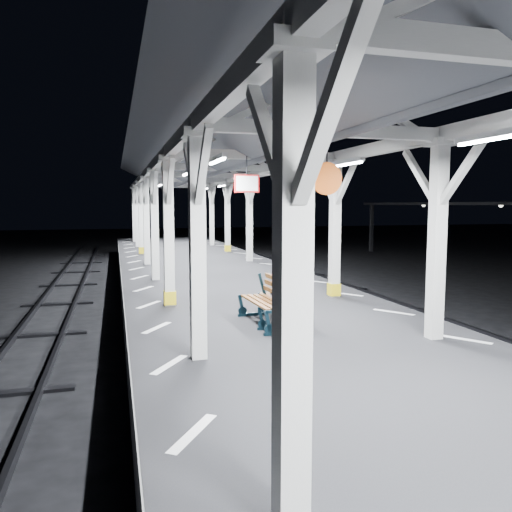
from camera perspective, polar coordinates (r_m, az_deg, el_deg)
name	(u,v)px	position (r m, az deg, el deg)	size (l,w,h in m)	color
ground	(283,369)	(10.18, 3.10, -12.76)	(120.00, 120.00, 0.00)	black
platform	(283,344)	(10.03, 3.11, -10.05)	(6.00, 50.00, 1.00)	black
hazard_stripes_left	(157,328)	(9.42, -11.27, -8.05)	(1.00, 48.00, 0.01)	silver
hazard_stripes_right	(394,312)	(10.93, 15.45, -6.20)	(1.00, 48.00, 0.01)	silver
track_left	(7,390)	(9.83, -26.57, -13.58)	(2.20, 60.00, 0.16)	#2D2D33
track_right	(493,346)	(12.62, 25.41, -9.25)	(2.20, 60.00, 0.16)	#2D2D33
canopy	(285,135)	(9.71, 3.29, 13.65)	(5.40, 49.00, 4.65)	silver
bench_near	(269,300)	(9.43, 1.53, -5.02)	(0.69, 1.65, 0.88)	black
bench_mid	(276,298)	(9.72, 2.35, -4.82)	(0.98, 1.65, 0.84)	black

